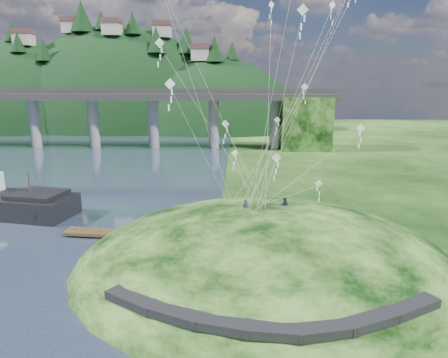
{
  "coord_description": "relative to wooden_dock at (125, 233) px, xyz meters",
  "views": [
    {
      "loc": [
        5.42,
        -31.83,
        15.95
      ],
      "look_at": [
        4.0,
        6.0,
        7.0
      ],
      "focal_mm": 32.0,
      "sensor_mm": 36.0,
      "label": 1
    }
  ],
  "objects": [
    {
      "name": "footpath",
      "position": [
        14.2,
        -17.77,
        1.67
      ],
      "size": [
        22.29,
        5.84,
        0.83
      ],
      "color": "black",
      "rests_on": "ground"
    },
    {
      "name": "grass_hill",
      "position": [
        14.74,
        -6.03,
        -1.91
      ],
      "size": [
        36.0,
        32.0,
        13.0
      ],
      "color": "black",
      "rests_on": "ground"
    },
    {
      "name": "kite_flyers",
      "position": [
        15.32,
        -3.96,
        5.28
      ],
      "size": [
        4.46,
        1.57,
        1.61
      ],
      "color": "#292936",
      "rests_on": "ground"
    },
    {
      "name": "wooden_dock",
      "position": [
        0.0,
        0.0,
        0.0
      ],
      "size": [
        13.25,
        3.1,
        0.94
      ],
      "color": "#3C2C18",
      "rests_on": "ground"
    },
    {
      "name": "ground",
      "position": [
        6.74,
        -8.03,
        -0.41
      ],
      "size": [
        320.0,
        320.0,
        0.0
      ],
      "primitive_type": "plane",
      "color": "black",
      "rests_on": "ground"
    },
    {
      "name": "far_ridge",
      "position": [
        -36.84,
        114.14,
        -7.85
      ],
      "size": [
        153.0,
        70.0,
        94.5
      ],
      "color": "black",
      "rests_on": "ground"
    },
    {
      "name": "kite_swarm",
      "position": [
        15.48,
        -4.0,
        18.59
      ],
      "size": [
        19.6,
        16.17,
        20.62
      ],
      "color": "white",
      "rests_on": "ground"
    },
    {
      "name": "bridge",
      "position": [
        -19.72,
        62.04,
        9.29
      ],
      "size": [
        160.0,
        11.0,
        15.0
      ],
      "color": "#2D2B2B",
      "rests_on": "ground"
    }
  ]
}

